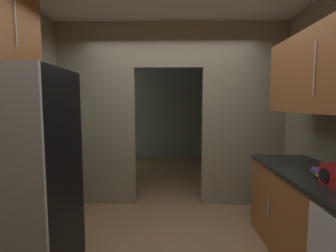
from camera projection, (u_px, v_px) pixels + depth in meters
name	position (u px, v px, depth m)	size (l,w,h in m)	color
kitchen_partition	(172.00, 109.00, 3.68)	(3.42, 0.12, 2.77)	gray
adjoining_room_shell	(172.00, 111.00, 5.90)	(3.42, 3.36, 2.77)	gray
refrigerator	(24.00, 175.00, 2.14)	(0.78, 0.76, 1.87)	black
lower_cabinet_run	(327.00, 231.00, 2.09)	(0.67, 2.07, 0.92)	brown
book_stack	(322.00, 173.00, 2.10)	(0.15, 0.17, 0.09)	black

